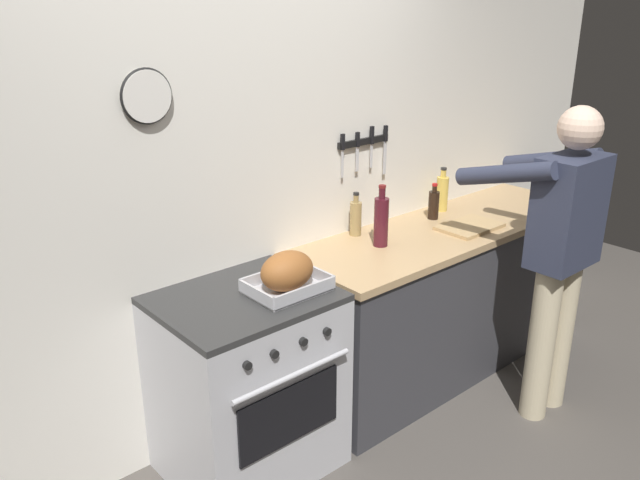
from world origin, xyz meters
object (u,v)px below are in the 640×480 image
(cutting_board, at_px, (470,227))
(bottle_soy_sauce, at_px, (434,204))
(bottle_vinegar, at_px, (356,217))
(roasting_pan, at_px, (287,274))
(person_cook, at_px, (559,246))
(stove, at_px, (248,384))
(bottle_cooking_oil, at_px, (442,193))
(bottle_wine_red, at_px, (381,221))

(cutting_board, xyz_separation_m, bottle_soy_sauce, (-0.02, 0.25, 0.08))
(cutting_board, relative_size, bottle_soy_sauce, 1.68)
(bottle_vinegar, bearing_deg, roasting_pan, -155.94)
(roasting_pan, bearing_deg, person_cook, -23.55)
(stove, distance_m, bottle_cooking_oil, 1.72)
(person_cook, xyz_separation_m, roasting_pan, (-1.30, 0.57, 0.03))
(roasting_pan, bearing_deg, cutting_board, -0.84)
(roasting_pan, bearing_deg, bottle_vinegar, 24.06)
(stove, xyz_separation_m, bottle_vinegar, (0.91, 0.24, 0.55))
(cutting_board, relative_size, bottle_cooking_oil, 1.34)
(bottle_vinegar, height_order, bottle_soy_sauce, bottle_vinegar)
(roasting_pan, height_order, bottle_soy_sauce, bottle_soy_sauce)
(roasting_pan, xyz_separation_m, bottle_soy_sauce, (1.28, 0.23, 0.00))
(cutting_board, xyz_separation_m, bottle_wine_red, (-0.58, 0.14, 0.13))
(stove, bearing_deg, person_cook, -23.94)
(cutting_board, distance_m, bottle_cooking_oil, 0.36)
(bottle_vinegar, distance_m, bottle_soy_sauce, 0.55)
(cutting_board, bearing_deg, bottle_wine_red, 165.98)
(cutting_board, xyz_separation_m, bottle_cooking_oil, (0.14, 0.32, 0.10))
(bottle_soy_sauce, bearing_deg, bottle_wine_red, -169.37)
(person_cook, xyz_separation_m, bottle_cooking_oil, (0.14, 0.87, 0.06))
(bottle_cooking_oil, bearing_deg, bottle_vinegar, 177.55)
(roasting_pan, bearing_deg, bottle_cooking_oil, 11.74)
(bottle_soy_sauce, bearing_deg, stove, -174.48)
(stove, bearing_deg, bottle_vinegar, 14.77)
(stove, distance_m, cutting_board, 1.55)
(stove, xyz_separation_m, person_cook, (1.48, -0.66, 0.50))
(bottle_cooking_oil, bearing_deg, bottle_wine_red, -166.34)
(stove, bearing_deg, bottle_wine_red, 2.33)
(person_cook, bearing_deg, cutting_board, 4.25)
(cutting_board, distance_m, bottle_soy_sauce, 0.26)
(person_cook, relative_size, roasting_pan, 4.72)
(person_cook, height_order, bottle_cooking_oil, person_cook)
(cutting_board, xyz_separation_m, bottle_vinegar, (-0.56, 0.35, 0.09))
(cutting_board, height_order, bottle_vinegar, bottle_vinegar)
(bottle_cooking_oil, bearing_deg, bottle_soy_sauce, -156.65)
(stove, xyz_separation_m, roasting_pan, (0.18, -0.09, 0.54))
(bottle_vinegar, distance_m, bottle_cooking_oil, 0.70)
(bottle_wine_red, bearing_deg, roasting_pan, -170.19)
(bottle_wine_red, bearing_deg, bottle_cooking_oil, 13.66)
(roasting_pan, relative_size, bottle_soy_sauce, 1.64)
(roasting_pan, relative_size, cutting_board, 0.98)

